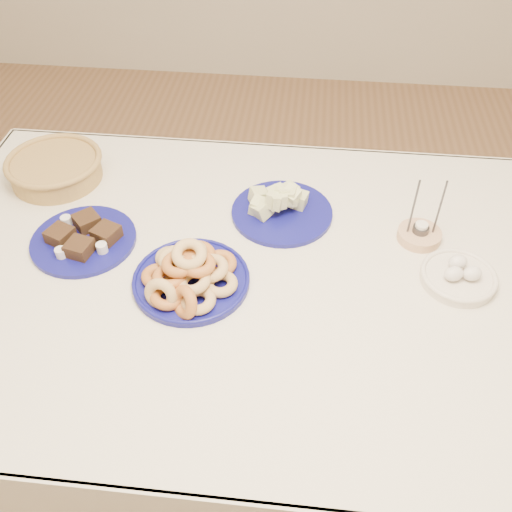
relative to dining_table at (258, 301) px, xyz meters
name	(u,v)px	position (x,y,z in m)	size (l,w,h in m)	color
ground	(258,430)	(0.00, 0.00, -0.64)	(5.00, 5.00, 0.00)	brown
dining_table	(258,301)	(0.00, 0.00, 0.00)	(1.71, 1.11, 0.75)	brown
donut_platter	(189,275)	(-0.15, -0.06, 0.14)	(0.37, 0.37, 0.13)	navy
melon_plate	(280,206)	(0.04, 0.22, 0.13)	(0.30, 0.30, 0.09)	navy
brownie_plate	(83,238)	(-0.45, 0.05, 0.12)	(0.35, 0.35, 0.05)	navy
wicker_basket	(55,167)	(-0.61, 0.31, 0.14)	(0.28, 0.28, 0.07)	olive
candle_holder	(419,234)	(0.39, 0.16, 0.12)	(0.12, 0.12, 0.18)	tan
egg_bowl	(459,276)	(0.47, 0.02, 0.12)	(0.23, 0.23, 0.06)	beige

